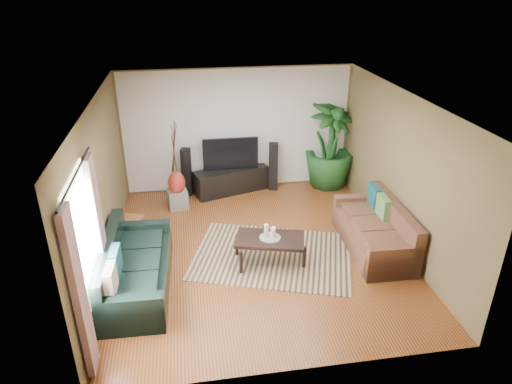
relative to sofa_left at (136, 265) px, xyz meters
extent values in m
plane|color=brown|center=(2.00, 0.76, -0.42)|extent=(5.50, 5.50, 0.00)
plane|color=white|center=(2.00, 0.76, 2.28)|extent=(5.50, 5.50, 0.00)
plane|color=brown|center=(2.00, 3.51, 0.93)|extent=(5.00, 0.00, 5.00)
plane|color=brown|center=(2.00, -1.99, 0.93)|extent=(5.00, 0.00, 5.00)
plane|color=brown|center=(-0.50, 0.76, 0.92)|extent=(0.00, 5.50, 5.50)
plane|color=brown|center=(4.50, 0.76, 0.92)|extent=(0.00, 5.50, 5.50)
plane|color=white|center=(2.00, 3.50, 0.93)|extent=(4.90, 0.00, 4.90)
plane|color=white|center=(-0.48, -0.84, 0.97)|extent=(0.00, 1.80, 1.80)
cube|color=gray|center=(-0.43, -1.59, 0.72)|extent=(0.08, 0.35, 2.20)
cube|color=gray|center=(-0.43, -0.09, 0.72)|extent=(0.08, 0.35, 2.20)
cylinder|color=black|center=(-0.43, -0.84, 1.87)|extent=(0.03, 1.90, 0.03)
cube|color=black|center=(0.00, 0.00, 0.00)|extent=(1.01, 2.22, 0.85)
cube|color=brown|center=(4.02, 0.51, 0.00)|extent=(0.97, 2.03, 0.85)
cube|color=tan|center=(2.22, 0.54, -0.42)|extent=(3.13, 2.64, 0.01)
cube|color=black|center=(2.15, 0.39, -0.19)|extent=(1.25, 0.89, 0.46)
cylinder|color=gray|center=(2.15, 0.39, 0.05)|extent=(0.35, 0.35, 0.02)
cylinder|color=#EFE6CA|center=(2.09, 0.42, 0.17)|extent=(0.07, 0.07, 0.23)
cylinder|color=#F2E6CC|center=(2.19, 0.35, 0.14)|extent=(0.07, 0.07, 0.17)
cylinder|color=#F2E1CC|center=(2.22, 0.45, 0.13)|extent=(0.07, 0.07, 0.14)
cube|color=black|center=(1.81, 3.26, -0.15)|extent=(1.71, 0.96, 0.55)
cube|color=black|center=(1.81, 3.26, 0.48)|extent=(1.20, 0.07, 0.71)
cube|color=black|center=(0.84, 3.26, 0.11)|extent=(0.23, 0.25, 1.07)
cube|color=black|center=(2.76, 3.26, 0.12)|extent=(0.23, 0.24, 1.08)
imported|color=#17471A|center=(4.05, 3.26, 0.55)|extent=(1.48, 1.48, 1.96)
cylinder|color=black|center=(4.05, 3.26, -0.28)|extent=(0.36, 0.36, 0.28)
cube|color=gray|center=(0.62, 2.65, -0.23)|extent=(0.44, 0.44, 0.39)
ellipsoid|color=maroon|center=(0.62, 2.65, 0.14)|extent=(0.35, 0.35, 0.49)
cube|color=olive|center=(-0.25, 1.36, -0.18)|extent=(0.59, 0.59, 0.49)
camera|label=1|loc=(0.88, -6.00, 3.99)|focal=32.00mm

